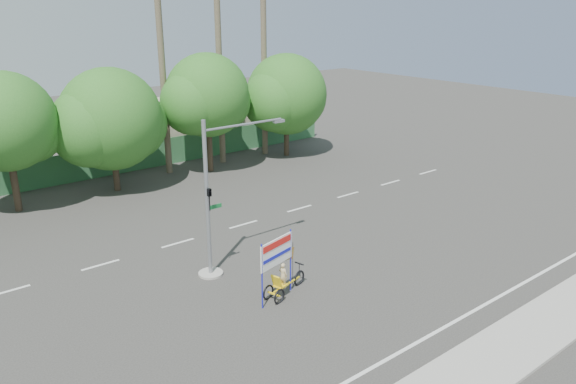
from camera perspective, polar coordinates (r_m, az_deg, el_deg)
ground at (r=24.00m, az=2.41°, el=-10.05°), size 120.00×120.00×0.00m
sidewalk_near at (r=19.85m, az=17.49°, el=-17.63°), size 50.00×2.40×0.12m
fence at (r=41.16m, az=-17.63°, el=2.99°), size 38.00×0.08×2.00m
building_right at (r=48.17m, az=-10.87°, el=6.72°), size 14.00×8.00×3.60m
tree_left at (r=35.07m, az=-26.87°, el=6.06°), size 6.66×5.60×8.07m
tree_center at (r=36.83m, az=-17.64°, el=6.77°), size 7.62×6.40×7.85m
tree_right at (r=39.69m, az=-8.25°, el=9.40°), size 6.90×5.80×8.36m
tree_far_right at (r=43.71m, az=-0.21°, el=9.65°), size 7.38×6.20×7.94m
palm_tall at (r=41.54m, az=-7.17°, el=17.10°), size 3.73×3.79×17.45m
palm_mid at (r=43.82m, az=-2.50°, el=15.91°), size 3.73×3.79×15.45m
palm_short at (r=39.43m, az=-12.81°, el=14.38°), size 3.73×3.79×14.45m
traffic_signal at (r=24.54m, az=-7.52°, el=-2.02°), size 4.72×1.10×7.00m
trike_billboard at (r=23.09m, az=-0.72°, el=-8.07°), size 2.80×1.05×2.82m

